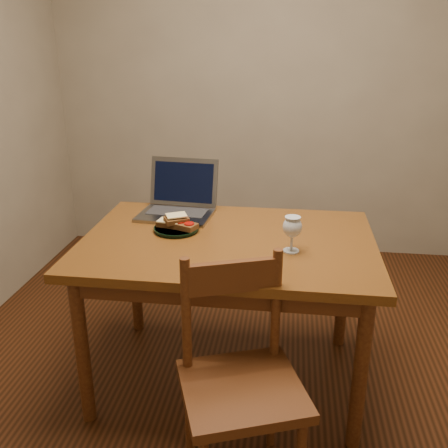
# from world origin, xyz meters

# --- Properties ---
(floor) EXTENTS (3.20, 3.20, 0.02)m
(floor) POSITION_xyz_m (0.00, 0.00, -0.01)
(floor) COLOR black
(floor) RESTS_ON ground
(back_wall) EXTENTS (3.20, 0.02, 2.60)m
(back_wall) POSITION_xyz_m (0.00, 1.61, 1.30)
(back_wall) COLOR gray
(back_wall) RESTS_ON floor
(front_wall) EXTENTS (3.20, 0.02, 2.60)m
(front_wall) POSITION_xyz_m (0.00, -1.61, 1.30)
(front_wall) COLOR gray
(front_wall) RESTS_ON floor
(table) EXTENTS (1.30, 0.90, 0.74)m
(table) POSITION_xyz_m (-0.10, -0.07, 0.65)
(table) COLOR #41250A
(table) RESTS_ON floor
(chair) EXTENTS (0.53, 0.52, 0.44)m
(chair) POSITION_xyz_m (0.02, -0.67, 0.48)
(chair) COLOR #3A190C
(chair) RESTS_ON floor
(plate) EXTENTS (0.21, 0.21, 0.02)m
(plate) POSITION_xyz_m (-0.35, -0.01, 0.75)
(plate) COLOR black
(plate) RESTS_ON table
(sandwich_cheese) EXTENTS (0.12, 0.09, 0.03)m
(sandwich_cheese) POSITION_xyz_m (-0.38, -0.00, 0.78)
(sandwich_cheese) COLOR #381E0C
(sandwich_cheese) RESTS_ON plate
(sandwich_tomato) EXTENTS (0.13, 0.11, 0.04)m
(sandwich_tomato) POSITION_xyz_m (-0.31, -0.02, 0.78)
(sandwich_tomato) COLOR #381E0C
(sandwich_tomato) RESTS_ON plate
(sandwich_top) EXTENTS (0.12, 0.11, 0.03)m
(sandwich_top) POSITION_xyz_m (-0.35, -0.01, 0.80)
(sandwich_top) COLOR #381E0C
(sandwich_top) RESTS_ON plate
(milk_glass) EXTENTS (0.08, 0.08, 0.16)m
(milk_glass) POSITION_xyz_m (0.18, -0.18, 0.82)
(milk_glass) COLOR white
(milk_glass) RESTS_ON table
(laptop) EXTENTS (0.38, 0.36, 0.26)m
(laptop) POSITION_xyz_m (-0.39, 0.25, 0.81)
(laptop) COLOR slate
(laptop) RESTS_ON table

